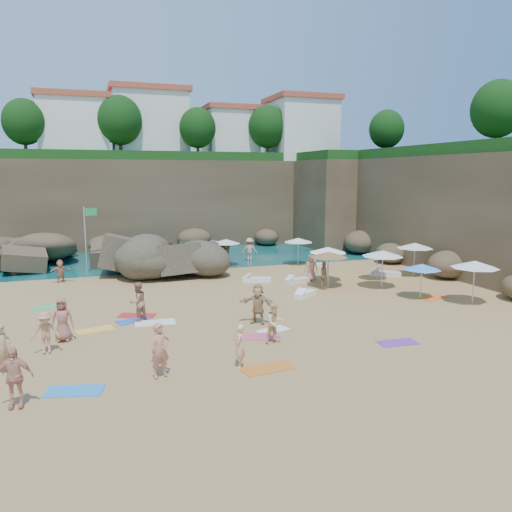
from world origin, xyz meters
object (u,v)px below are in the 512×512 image
object	(u,v)px
parasol_2	(298,240)
person_stand_2	(250,250)
flag_pole	(87,231)
person_stand_5	(60,271)
parasol_1	(226,241)
person_stand_1	(138,302)
person_stand_4	(311,268)
lounger_0	(208,268)
person_stand_0	(3,349)
person_stand_3	(324,276)
person_stand_6	(239,346)
rock_outcrop	(176,273)
parasol_0	(188,244)

from	to	relation	value
parasol_2	person_stand_2	xyz separation A→B (m)	(-2.91, 2.79, -0.97)
flag_pole	person_stand_5	xyz separation A→B (m)	(-1.73, -2.77, -2.19)
parasol_1	person_stand_2	distance (m)	2.92
person_stand_1	person_stand_4	size ratio (longest dim) A/B	1.07
lounger_0	person_stand_0	bearing A→B (deg)	-142.98
lounger_0	person_stand_0	size ratio (longest dim) A/B	1.00
parasol_2	person_stand_2	size ratio (longest dim) A/B	1.19
lounger_0	person_stand_1	distance (m)	12.63
lounger_0	person_stand_4	bearing A→B (deg)	-64.91
parasol_1	lounger_0	distance (m)	2.65
flag_pole	person_stand_3	bearing A→B (deg)	-36.84
parasol_1	lounger_0	xyz separation A→B (m)	(-1.65, -1.16, -1.71)
person_stand_0	person_stand_6	bearing A→B (deg)	-68.44
person_stand_1	person_stand_4	world-z (taller)	person_stand_1
flag_pole	person_stand_2	distance (m)	12.17
person_stand_2	person_stand_5	world-z (taller)	person_stand_2
person_stand_1	person_stand_3	world-z (taller)	person_stand_1
person_stand_3	person_stand_4	bearing A→B (deg)	35.24
flag_pole	lounger_0	size ratio (longest dim) A/B	2.66
parasol_2	person_stand_5	distance (m)	16.68
flag_pole	parasol_1	xyz separation A→B (m)	(9.64, -0.64, -1.07)
parasol_1	person_stand_0	xyz separation A→B (m)	(-12.59, -17.05, -0.98)
person_stand_3	person_stand_6	xyz separation A→B (m)	(-8.25, -9.99, -0.04)
person_stand_2	person_stand_6	distance (m)	21.84
person_stand_2	person_stand_5	size ratio (longest dim) A/B	1.25
lounger_0	person_stand_1	world-z (taller)	person_stand_1
rock_outcrop	person_stand_1	xyz separation A→B (m)	(-3.61, -10.90, 0.92)
rock_outcrop	person_stand_5	xyz separation A→B (m)	(-7.37, -0.75, 0.73)
person_stand_0	person_stand_3	bearing A→B (deg)	-27.13
lounger_0	person_stand_2	bearing A→B (deg)	15.39
lounger_0	parasol_1	bearing A→B (deg)	16.85
parasol_2	lounger_0	bearing A→B (deg)	178.89
flag_pole	person_stand_6	distance (m)	20.50
lounger_0	person_stand_5	xyz separation A→B (m)	(-9.73, -0.97, 0.60)
person_stand_2	lounger_0	bearing A→B (deg)	53.28
person_stand_1	person_stand_0	bearing A→B (deg)	10.74
rock_outcrop	person_stand_3	xyz separation A→B (m)	(7.46, -7.79, 0.83)
parasol_2	person_stand_1	xyz separation A→B (m)	(-12.85, -10.98, -0.95)
person_stand_1	person_stand_6	distance (m)	7.44
person_stand_1	person_stand_6	xyz separation A→B (m)	(2.82, -6.88, -0.14)
flag_pole	parasol_0	bearing A→B (deg)	-11.76
flag_pole	parasol_1	distance (m)	9.72
person_stand_0	person_stand_1	size ratio (longest dim) A/B	0.93
person_stand_3	lounger_0	bearing A→B (deg)	74.46
parasol_2	person_stand_3	world-z (taller)	parasol_2
lounger_0	person_stand_1	size ratio (longest dim) A/B	0.93
rock_outcrop	lounger_0	xyz separation A→B (m)	(2.35, 0.22, 0.13)
parasol_0	parasol_2	world-z (taller)	parasol_2
person_stand_5	person_stand_2	bearing A→B (deg)	-2.91
flag_pole	person_stand_5	bearing A→B (deg)	-122.01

